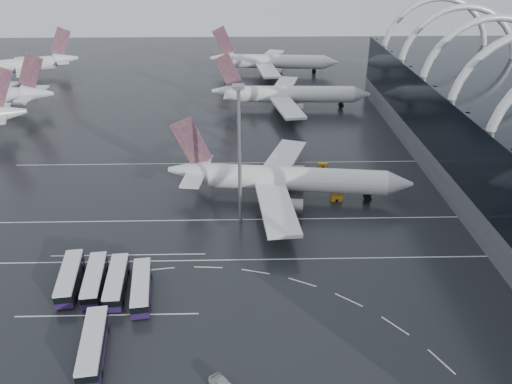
{
  "coord_description": "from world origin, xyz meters",
  "views": [
    {
      "loc": [
        -2.6,
        -75.32,
        52.16
      ],
      "look_at": [
        -0.5,
        10.71,
        7.0
      ],
      "focal_mm": 35.0,
      "sensor_mm": 36.0,
      "label": 1
    }
  ],
  "objects_px": {
    "bus_row_far_b": "(93,345)",
    "gse_cart_belly_d": "(370,179)",
    "airliner_gate_c": "(271,62)",
    "jet_remote_far": "(25,65)",
    "gse_cart_belly_c": "(278,198)",
    "floodlight_mast": "(239,140)",
    "airliner_main": "(284,179)",
    "gse_cart_belly_a": "(336,197)",
    "bus_row_near_c": "(117,282)",
    "bus_row_near_b": "(95,279)",
    "gse_cart_belly_b": "(347,183)",
    "bus_row_near_d": "(141,287)",
    "bus_row_near_a": "(70,278)",
    "gse_cart_belly_e": "(323,165)",
    "airliner_gate_b": "(288,95)"
  },
  "relations": [
    {
      "from": "gse_cart_belly_b",
      "to": "gse_cart_belly_c",
      "type": "distance_m",
      "value": 17.67
    },
    {
      "from": "airliner_gate_c",
      "to": "bus_row_near_b",
      "type": "distance_m",
      "value": 143.39
    },
    {
      "from": "floodlight_mast",
      "to": "gse_cart_belly_e",
      "type": "height_order",
      "value": "floodlight_mast"
    },
    {
      "from": "airliner_main",
      "to": "airliner_gate_b",
      "type": "xyz_separation_m",
      "value": [
        6.0,
        62.6,
        0.02
      ]
    },
    {
      "from": "airliner_gate_b",
      "to": "gse_cart_belly_e",
      "type": "bearing_deg",
      "value": -81.93
    },
    {
      "from": "gse_cart_belly_a",
      "to": "bus_row_near_b",
      "type": "bearing_deg",
      "value": -146.98
    },
    {
      "from": "bus_row_near_d",
      "to": "gse_cart_belly_d",
      "type": "bearing_deg",
      "value": -56.72
    },
    {
      "from": "floodlight_mast",
      "to": "gse_cart_belly_a",
      "type": "height_order",
      "value": "floodlight_mast"
    },
    {
      "from": "bus_row_near_c",
      "to": "gse_cart_belly_b",
      "type": "xyz_separation_m",
      "value": [
        44.48,
        36.57,
        -1.02
      ]
    },
    {
      "from": "airliner_gate_b",
      "to": "bus_row_near_c",
      "type": "bearing_deg",
      "value": -108.63
    },
    {
      "from": "gse_cart_belly_d",
      "to": "bus_row_near_d",
      "type": "bearing_deg",
      "value": -139.02
    },
    {
      "from": "airliner_gate_b",
      "to": "bus_row_near_d",
      "type": "bearing_deg",
      "value": -106.03
    },
    {
      "from": "bus_row_near_c",
      "to": "gse_cart_belly_a",
      "type": "xyz_separation_m",
      "value": [
        40.98,
        29.69,
        -0.98
      ]
    },
    {
      "from": "bus_row_near_b",
      "to": "bus_row_far_b",
      "type": "distance_m",
      "value": 15.28
    },
    {
      "from": "airliner_main",
      "to": "airliner_gate_c",
      "type": "relative_size",
      "value": 1.01
    },
    {
      "from": "floodlight_mast",
      "to": "gse_cart_belly_b",
      "type": "bearing_deg",
      "value": 31.97
    },
    {
      "from": "bus_row_near_d",
      "to": "gse_cart_belly_b",
      "type": "relative_size",
      "value": 5.5
    },
    {
      "from": "airliner_gate_c",
      "to": "bus_row_near_b",
      "type": "relative_size",
      "value": 4.27
    },
    {
      "from": "jet_remote_far",
      "to": "bus_row_near_b",
      "type": "xyz_separation_m",
      "value": [
        62.27,
        -135.04,
        -3.17
      ]
    },
    {
      "from": "gse_cart_belly_c",
      "to": "airliner_gate_b",
      "type": "bearing_deg",
      "value": 83.48
    },
    {
      "from": "gse_cart_belly_a",
      "to": "gse_cart_belly_d",
      "type": "distance_m",
      "value": 12.71
    },
    {
      "from": "jet_remote_far",
      "to": "bus_row_near_d",
      "type": "bearing_deg",
      "value": 93.9
    },
    {
      "from": "gse_cart_belly_b",
      "to": "gse_cart_belly_e",
      "type": "xyz_separation_m",
      "value": [
        -4.04,
        10.29,
        -0.03
      ]
    },
    {
      "from": "jet_remote_far",
      "to": "floodlight_mast",
      "type": "relative_size",
      "value": 1.47
    },
    {
      "from": "airliner_main",
      "to": "bus_row_near_b",
      "type": "xyz_separation_m",
      "value": [
        -33.27,
        -30.56,
        -2.86
      ]
    },
    {
      "from": "jet_remote_far",
      "to": "gse_cart_belly_c",
      "type": "xyz_separation_m",
      "value": [
        94.21,
        -106.06,
        -4.2
      ]
    },
    {
      "from": "floodlight_mast",
      "to": "gse_cart_belly_e",
      "type": "distance_m",
      "value": 36.82
    },
    {
      "from": "bus_row_far_b",
      "to": "gse_cart_belly_d",
      "type": "xyz_separation_m",
      "value": [
        50.25,
        52.6,
        -1.12
      ]
    },
    {
      "from": "airliner_gate_c",
      "to": "gse_cart_belly_d",
      "type": "bearing_deg",
      "value": -74.67
    },
    {
      "from": "airliner_main",
      "to": "gse_cart_belly_b",
      "type": "height_order",
      "value": "airliner_main"
    },
    {
      "from": "airliner_gate_b",
      "to": "floodlight_mast",
      "type": "height_order",
      "value": "floodlight_mast"
    },
    {
      "from": "airliner_gate_c",
      "to": "gse_cart_belly_a",
      "type": "distance_m",
      "value": 110.1
    },
    {
      "from": "jet_remote_far",
      "to": "bus_row_near_d",
      "type": "xyz_separation_m",
      "value": [
        70.27,
        -137.18,
        -3.15
      ]
    },
    {
      "from": "airliner_main",
      "to": "gse_cart_belly_a",
      "type": "xyz_separation_m",
      "value": [
        11.42,
        -1.52,
        -3.83
      ]
    },
    {
      "from": "jet_remote_far",
      "to": "floodlight_mast",
      "type": "xyz_separation_m",
      "value": [
        86.07,
        -114.33,
        12.82
      ]
    },
    {
      "from": "airliner_gate_b",
      "to": "gse_cart_belly_e",
      "type": "relative_size",
      "value": 24.26
    },
    {
      "from": "gse_cart_belly_c",
      "to": "gse_cart_belly_b",
      "type": "bearing_deg",
      "value": 23.14
    },
    {
      "from": "floodlight_mast",
      "to": "gse_cart_belly_d",
      "type": "height_order",
      "value": "floodlight_mast"
    },
    {
      "from": "airliner_main",
      "to": "floodlight_mast",
      "type": "bearing_deg",
      "value": -126.59
    },
    {
      "from": "airliner_gate_c",
      "to": "floodlight_mast",
      "type": "relative_size",
      "value": 1.87
    },
    {
      "from": "bus_row_near_a",
      "to": "gse_cart_belly_a",
      "type": "bearing_deg",
      "value": -67.41
    },
    {
      "from": "bus_row_near_c",
      "to": "gse_cart_belly_d",
      "type": "height_order",
      "value": "bus_row_near_c"
    },
    {
      "from": "bus_row_far_b",
      "to": "gse_cart_belly_a",
      "type": "height_order",
      "value": "bus_row_far_b"
    },
    {
      "from": "bus_row_near_a",
      "to": "floodlight_mast",
      "type": "xyz_separation_m",
      "value": [
        27.97,
        20.22,
        15.94
      ]
    },
    {
      "from": "gse_cart_belly_b",
      "to": "gse_cart_belly_d",
      "type": "height_order",
      "value": "gse_cart_belly_d"
    },
    {
      "from": "jet_remote_far",
      "to": "gse_cart_belly_e",
      "type": "distance_m",
      "value": 138.68
    },
    {
      "from": "bus_row_near_a",
      "to": "bus_row_near_b",
      "type": "relative_size",
      "value": 1.03
    },
    {
      "from": "bus_row_near_c",
      "to": "jet_remote_far",
      "type": "bearing_deg",
      "value": 20.78
    },
    {
      "from": "airliner_gate_b",
      "to": "gse_cart_belly_c",
      "type": "xyz_separation_m",
      "value": [
        -7.33,
        -64.18,
        -3.92
      ]
    },
    {
      "from": "bus_row_near_c",
      "to": "bus_row_far_b",
      "type": "distance_m",
      "value": 14.19
    }
  ]
}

